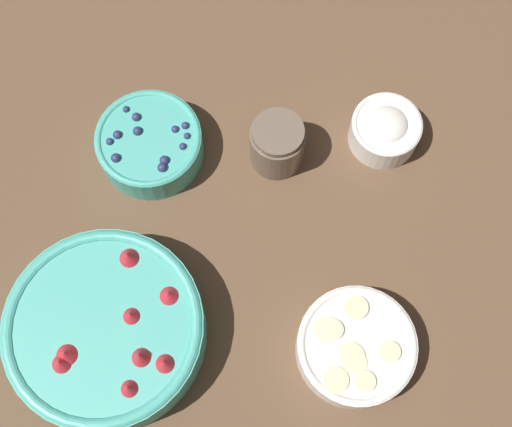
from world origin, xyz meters
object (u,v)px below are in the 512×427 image
at_px(bowl_bananas, 356,347).
at_px(bowl_cream, 385,129).
at_px(bowl_blueberries, 150,143).
at_px(jar_chocolate, 277,145).
at_px(bowl_strawberries, 106,330).

bearing_deg(bowl_bananas, bowl_cream, 5.86).
bearing_deg(bowl_blueberries, bowl_bananas, -119.53).
bearing_deg(bowl_blueberries, jar_chocolate, -75.40).
bearing_deg(bowl_cream, bowl_strawberries, 143.65).
bearing_deg(bowl_strawberries, bowl_bananas, -77.42).
xyz_separation_m(bowl_cream, jar_chocolate, (-0.07, 0.14, 0.01)).
bearing_deg(jar_chocolate, bowl_bananas, -144.48).
bearing_deg(bowl_cream, bowl_blueberries, 110.06).
bearing_deg(bowl_strawberries, jar_chocolate, -24.17).
relative_size(bowl_bananas, jar_chocolate, 1.83).
bearing_deg(bowl_bananas, jar_chocolate, 35.52).
distance_m(bowl_blueberries, bowl_cream, 0.34).
height_order(bowl_blueberries, jar_chocolate, jar_chocolate).
distance_m(bowl_blueberries, jar_chocolate, 0.18).
xyz_separation_m(bowl_blueberries, bowl_cream, (0.12, -0.32, -0.00)).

